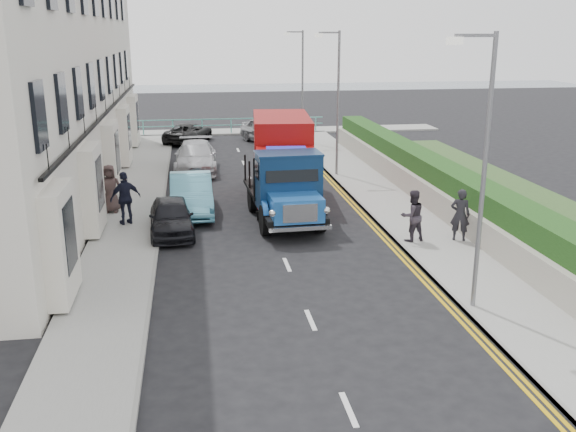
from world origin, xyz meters
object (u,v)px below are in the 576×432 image
at_px(lamp_near, 481,159).
at_px(red_lorry, 282,158).
at_px(bedford_lorry, 287,193).
at_px(lamp_far, 301,80).
at_px(pedestrian_east_near, 460,215).
at_px(parked_car_front, 171,217).
at_px(lamp_mid, 336,95).

bearing_deg(lamp_near, red_lorry, 105.47).
bearing_deg(bedford_lorry, lamp_far, 76.48).
height_order(lamp_far, bedford_lorry, lamp_far).
bearing_deg(pedestrian_east_near, lamp_near, 93.49).
distance_m(bedford_lorry, pedestrian_east_near, 6.20).
height_order(lamp_far, parked_car_front, lamp_far).
bearing_deg(lamp_far, lamp_near, -90.00).
relative_size(lamp_near, bedford_lorry, 1.18).
distance_m(lamp_near, lamp_far, 26.00).
bearing_deg(red_lorry, lamp_mid, 58.84).
bearing_deg(parked_car_front, lamp_mid, 43.86).
bearing_deg(bedford_lorry, lamp_mid, 63.51).
bearing_deg(parked_car_front, red_lorry, 37.66).
distance_m(lamp_near, red_lorry, 12.25).
relative_size(lamp_far, bedford_lorry, 1.18).
relative_size(lamp_mid, bedford_lorry, 1.18).
height_order(red_lorry, pedestrian_east_near, red_lorry).
bearing_deg(red_lorry, lamp_far, 82.58).
height_order(lamp_mid, red_lorry, lamp_mid).
distance_m(parked_car_front, pedestrian_east_near, 10.04).
bearing_deg(pedestrian_east_near, parked_car_front, 9.13).
xyz_separation_m(red_lorry, parked_car_front, (-4.56, -3.90, -1.24)).
distance_m(lamp_near, lamp_mid, 16.00).
bearing_deg(lamp_mid, parked_car_front, -133.24).
distance_m(lamp_mid, parked_car_front, 11.84).
relative_size(lamp_mid, pedestrian_east_near, 3.90).
xyz_separation_m(bedford_lorry, pedestrian_east_near, (5.46, -2.92, -0.25)).
xyz_separation_m(lamp_near, lamp_mid, (0.00, 16.00, 0.00)).
xyz_separation_m(lamp_mid, bedford_lorry, (-3.54, -7.89, -2.73)).
bearing_deg(lamp_mid, pedestrian_east_near, -79.92).
bearing_deg(parked_car_front, lamp_far, 64.05).
relative_size(bedford_lorry, red_lorry, 0.86).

